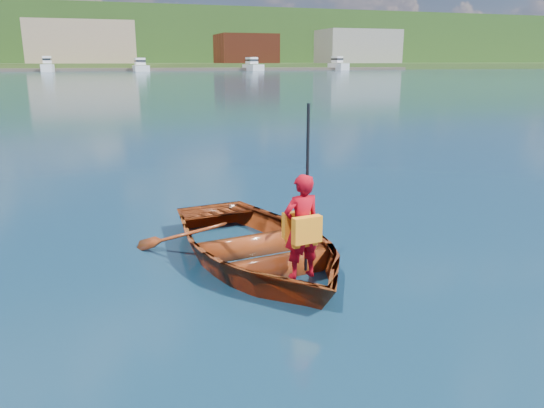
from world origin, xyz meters
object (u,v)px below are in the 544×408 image
rowboat (256,245)px  child_paddler (302,227)px  marina_yachts (73,66)px  dock (139,69)px

rowboat → child_paddler: bearing=-72.0°
child_paddler → marina_yachts: 145.13m
rowboat → dock: 149.07m
child_paddler → dock: size_ratio=0.01×
rowboat → dock: size_ratio=0.02×
dock → marina_yachts: bearing=-164.5°
rowboat → marina_yachts: marina_yachts is taller
dock → marina_yachts: (-16.82, -4.67, 0.94)m
child_paddler → dock: (9.54, 149.61, -0.30)m
dock → rowboat: bearing=-93.8°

